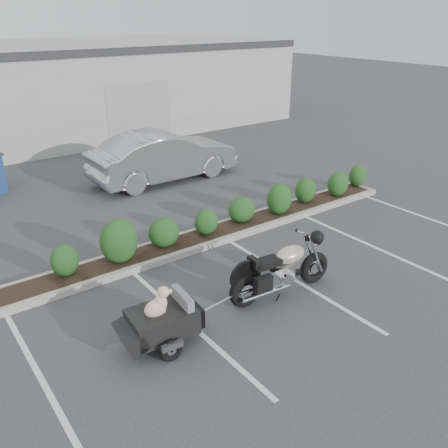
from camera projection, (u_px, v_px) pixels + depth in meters
ground at (234, 286)px, 10.12m from camera, size 90.00×90.00×0.00m
planter_kerb at (213, 235)px, 12.24m from camera, size 12.00×1.00×0.15m
building at (10, 91)px, 21.78m from camera, size 26.00×10.00×4.00m
motorcycle at (282, 270)px, 9.59m from camera, size 2.48×0.86×1.42m
pet_trailer at (161, 321)px, 8.13m from camera, size 1.99×1.12×1.18m
sedan at (164, 156)px, 16.15m from camera, size 5.12×1.83×1.68m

